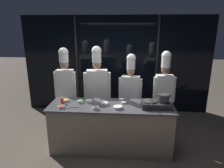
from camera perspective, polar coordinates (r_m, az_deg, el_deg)
ground_plane at (r=4.31m, az=-0.25°, el=-17.63°), size 24.00×24.00×0.00m
window_wall_back at (r=5.64m, az=1.23°, el=5.39°), size 5.22×0.09×2.70m
demo_counter at (r=4.07m, az=-0.26°, el=-12.12°), size 2.40×0.77×0.94m
portable_stove at (r=3.84m, az=12.53°, el=-5.69°), size 0.54×0.36×0.12m
frying_pan at (r=3.79m, az=10.74°, el=-4.50°), size 0.26×0.46×0.05m
stock_pot at (r=3.81m, az=14.52°, el=-3.78°), size 0.25×0.22×0.14m
squeeze_bottle_chili at (r=4.04m, az=-14.07°, el=-4.48°), size 0.06×0.06×0.15m
prep_bowl_carrots at (r=4.15m, az=-13.29°, el=-4.54°), size 0.15×0.15×0.04m
prep_bowl_onion at (r=3.88m, az=-2.16°, el=-5.53°), size 0.15×0.15×0.05m
prep_bowl_shrimp at (r=3.96m, az=3.46°, el=-5.23°), size 0.11×0.11×0.03m
prep_bowl_scallions at (r=4.02m, az=-9.08°, el=-4.92°), size 0.12×0.12×0.05m
prep_bowl_rice at (r=4.11m, az=2.78°, el=-4.40°), size 0.11×0.11×0.04m
prep_bowl_chili_flakes at (r=3.84m, az=-14.23°, el=-6.28°), size 0.13×0.13×0.05m
prep_bowl_bean_sprouts at (r=3.70m, az=1.63°, el=-6.62°), size 0.17×0.17×0.05m
prep_bowl_soy_glaze at (r=3.67m, az=-4.73°, el=-6.85°), size 0.11×0.11×0.05m
prep_bowl_noodles at (r=4.02m, az=-6.59°, el=-4.84°), size 0.13×0.13×0.05m
serving_spoon_slotted at (r=3.82m, az=-10.64°, el=-6.53°), size 0.20×0.08×0.02m
chef_head at (r=4.67m, az=-13.19°, el=0.58°), size 0.50×0.22×1.96m
chef_sous at (r=4.58m, az=-4.24°, el=-0.00°), size 0.61×0.30×1.99m
chef_line at (r=4.55m, az=5.27°, el=-1.20°), size 0.52×0.28×1.83m
chef_pastry at (r=4.53m, az=14.69°, el=-0.67°), size 0.49×0.21×1.91m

